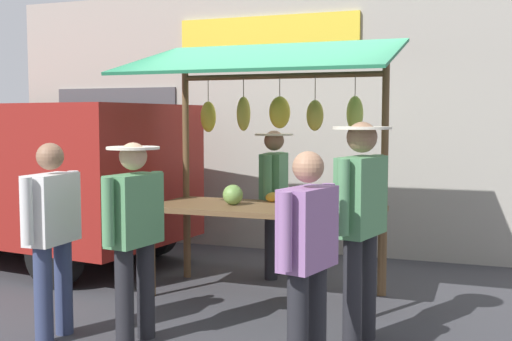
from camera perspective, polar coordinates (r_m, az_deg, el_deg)
name	(u,v)px	position (r m, az deg, el deg)	size (l,w,h in m)	color
ground_plane	(267,296)	(6.30, 0.96, -11.19)	(40.00, 40.00, 0.00)	#38383D
street_backdrop	(318,120)	(8.18, 5.60, 4.51)	(9.00, 0.30, 3.40)	#9E998E
market_stall	(268,136)	(6.10, 1.09, 3.10)	(2.50, 1.46, 2.50)	brown
vendor_with_sunhat	(274,191)	(6.87, 1.62, -1.88)	(0.41, 0.68, 1.60)	#232328
shopper_with_ponytail	(134,227)	(4.92, -10.89, -5.02)	(0.40, 0.67, 1.55)	#232328
shopper_with_shopping_bag	(361,213)	(4.87, 9.42, -3.79)	(0.44, 0.70, 1.70)	#232328
shopper_in_grey_tee	(308,251)	(4.17, 4.66, -7.26)	(0.32, 0.65, 1.52)	#232328
shopper_in_striped_shirt	(52,228)	(5.18, -17.87, -4.95)	(0.23, 0.67, 1.54)	navy
parked_van	(3,167)	(8.49, -21.77, 0.30)	(4.60, 2.38, 1.88)	maroon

